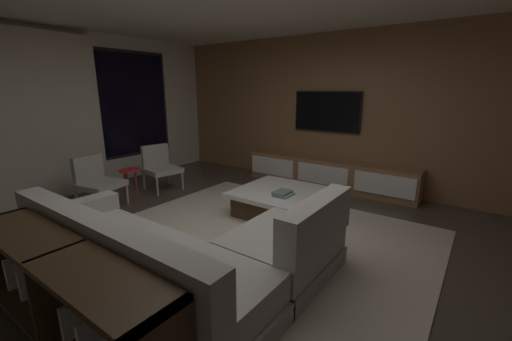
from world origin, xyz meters
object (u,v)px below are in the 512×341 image
Objects in this scene: coffee_table at (280,202)px; side_stool at (129,174)px; accent_chair_by_curtain at (96,179)px; accent_chair_near_window at (160,165)px; mounted_tv at (327,112)px; sectional_couch at (183,260)px; media_console at (329,174)px; book_stack_on_coffee_table at (283,193)px; console_table_behind_couch at (63,294)px.

coffee_table is 2.52× the size of side_stool.
side_stool is (0.58, 0.05, -0.06)m from accent_chair_by_curtain.
accent_chair_near_window is 0.63× the size of mounted_tv.
accent_chair_near_window and accent_chair_by_curtain have the same top height.
mounted_tv is at bearing -48.21° from accent_chair_near_window.
mounted_tv is at bearing -42.17° from side_stool.
sectional_couch is 2.02× the size of mounted_tv.
mounted_tv reaches higher than accent_chair_near_window.
accent_chair_by_curtain reaches higher than coffee_table.
media_console is (1.81, -2.43, -0.18)m from accent_chair_near_window.
accent_chair_near_window is at bearing 131.79° from mounted_tv.
mounted_tv reaches higher than media_console.
console_table_behind_couch is at bearing 178.88° from book_stack_on_coffee_table.
book_stack_on_coffee_table is at bearing 2.39° from sectional_couch.
coffee_table is 2.13m from mounted_tv.
accent_chair_by_curtain is at bearing 75.97° from sectional_couch.
coffee_table is at bearing 177.77° from media_console.
book_stack_on_coffee_table is (-0.18, -0.16, 0.20)m from coffee_table.
coffee_table is 0.37× the size of media_console.
accent_chair_by_curtain is at bearing 144.22° from mounted_tv.
sectional_couch is at bearing -8.12° from console_table_behind_couch.
coffee_table is at bearing 1.99° from console_table_behind_couch.
coffee_table is 2.57m from side_stool.
book_stack_on_coffee_table is at bearing -65.24° from accent_chair_by_curtain.
accent_chair_near_window is 1.70× the size of side_stool.
side_stool is 3.58m from mounted_tv.
coffee_table is at bearing -84.81° from accent_chair_near_window.
accent_chair_near_window is (-0.04, 2.52, 0.04)m from book_stack_on_coffee_table.
accent_chair_near_window is (1.80, 2.60, 0.14)m from sectional_couch.
accent_chair_near_window is at bearing -1.32° from accent_chair_by_curtain.
accent_chair_by_curtain reaches higher than media_console.
mounted_tv is (3.13, -2.26, 0.92)m from accent_chair_by_curtain.
accent_chair_by_curtain is 3.97m from mounted_tv.
side_stool is at bearing 49.83° from console_table_behind_couch.
book_stack_on_coffee_table is 1.78m from media_console.
sectional_couch is 0.93m from console_table_behind_couch.
sectional_couch is at bearing -177.31° from media_console.
coffee_table is 0.31m from book_stack_on_coffee_table.
console_table_behind_couch is at bearing 171.88° from sectional_couch.
accent_chair_near_window is 1.14m from accent_chair_by_curtain.
mounted_tv is (1.78, 0.14, 1.16)m from coffee_table.
media_console is (1.60, -0.06, 0.06)m from coffee_table.
accent_chair_near_window is 3.13m from mounted_tv.
sectional_couch is 3.21× the size of accent_chair_by_curtain.
sectional_couch is 1.84m from book_stack_on_coffee_table.
sectional_couch is at bearing -174.46° from mounted_tv.
sectional_couch reaches higher than side_stool.
coffee_table is 2.39m from accent_chair_near_window.
accent_chair_near_window is at bearing 95.19° from coffee_table.
accent_chair_near_window is (-0.22, 2.37, 0.25)m from coffee_table.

